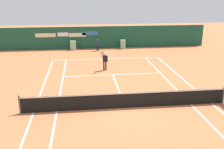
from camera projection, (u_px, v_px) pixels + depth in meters
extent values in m
plane|color=#C67042|center=(126.00, 108.00, 15.44)|extent=(80.00, 80.00, 0.00)
cube|color=white|center=(106.00, 59.00, 26.50)|extent=(10.60, 0.10, 0.01)
cube|color=white|center=(33.00, 113.00, 14.83)|extent=(0.10, 23.40, 0.01)
cube|color=white|center=(57.00, 111.00, 14.98)|extent=(0.10, 23.40, 0.01)
cube|color=white|center=(191.00, 104.00, 15.89)|extent=(0.10, 23.40, 0.01)
cube|color=white|center=(211.00, 103.00, 16.04)|extent=(0.10, 23.40, 0.01)
cube|color=white|center=(113.00, 75.00, 21.49)|extent=(8.00, 0.10, 0.01)
cube|color=white|center=(118.00, 89.00, 18.46)|extent=(0.10, 6.40, 0.01)
cube|color=white|center=(106.00, 59.00, 26.35)|extent=(0.10, 0.24, 0.01)
cylinder|color=#4C4C51|center=(20.00, 105.00, 14.59)|extent=(0.10, 0.10, 1.07)
cylinder|color=#4C4C51|center=(223.00, 95.00, 15.95)|extent=(0.10, 0.10, 1.07)
cube|color=black|center=(126.00, 100.00, 15.29)|extent=(12.00, 0.03, 0.95)
cube|color=white|center=(126.00, 93.00, 15.15)|extent=(12.00, 0.04, 0.06)
cube|color=#194C38|center=(102.00, 37.00, 31.11)|extent=(25.00, 0.24, 2.57)
cube|color=beige|center=(45.00, 35.00, 30.13)|extent=(2.30, 0.02, 0.44)
cube|color=#2D6BA8|center=(90.00, 33.00, 30.67)|extent=(1.86, 0.02, 0.44)
cube|color=white|center=(63.00, 34.00, 30.34)|extent=(1.24, 0.02, 0.44)
cube|color=beige|center=(77.00, 35.00, 30.55)|extent=(1.95, 0.02, 0.44)
cube|color=#8CB793|center=(73.00, 45.00, 30.44)|extent=(0.67, 0.70, 1.05)
cube|color=#8CB793|center=(123.00, 44.00, 31.10)|extent=(0.57, 0.70, 1.05)
cylinder|color=black|center=(106.00, 66.00, 22.62)|extent=(0.12, 0.12, 0.77)
cylinder|color=black|center=(104.00, 66.00, 22.61)|extent=(0.12, 0.12, 0.77)
cube|color=black|center=(105.00, 59.00, 22.41)|extent=(0.36, 0.21, 0.54)
sphere|color=beige|center=(105.00, 54.00, 22.30)|extent=(0.21, 0.21, 0.21)
cylinder|color=white|center=(105.00, 53.00, 22.27)|extent=(0.20, 0.20, 0.06)
cylinder|color=black|center=(107.00, 59.00, 22.43)|extent=(0.08, 0.08, 0.52)
cylinder|color=beige|center=(102.00, 57.00, 22.09)|extent=(0.12, 0.52, 0.08)
cylinder|color=black|center=(102.00, 56.00, 21.81)|extent=(0.03, 0.03, 0.22)
torus|color=black|center=(102.00, 53.00, 21.73)|extent=(0.30, 0.04, 0.30)
cylinder|color=silver|center=(102.00, 53.00, 21.73)|extent=(0.26, 0.02, 0.26)
cylinder|color=black|center=(98.00, 48.00, 29.88)|extent=(0.11, 0.11, 0.69)
cylinder|color=black|center=(97.00, 48.00, 29.88)|extent=(0.11, 0.11, 0.69)
cube|color=navy|center=(98.00, 43.00, 29.70)|extent=(0.33, 0.21, 0.48)
sphere|color=brown|center=(97.00, 40.00, 29.60)|extent=(0.19, 0.19, 0.19)
cylinder|color=navy|center=(99.00, 43.00, 29.71)|extent=(0.07, 0.07, 0.46)
cylinder|color=navy|center=(96.00, 43.00, 29.71)|extent=(0.07, 0.07, 0.46)
sphere|color=#CCE033|center=(101.00, 90.00, 18.14)|extent=(0.07, 0.07, 0.07)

